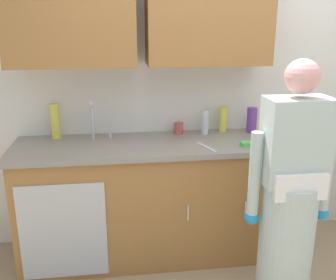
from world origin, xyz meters
TOP-DOWN VIEW (x-y plane):
  - kitchen_wall_with_uppers at (-0.14, 0.99)m, footprint 4.80×0.44m
  - counter_cabinet at (-0.55, 0.70)m, footprint 1.90×0.62m
  - countertop at (-0.55, 0.70)m, footprint 1.96×0.66m
  - sink at (-0.89, 0.71)m, footprint 0.50×0.36m
  - person_at_sink at (0.29, -0.03)m, footprint 0.55×0.34m
  - bottle_cleaner_spray at (-1.22, 0.91)m, footprint 0.07×0.07m
  - bottle_water_short at (-0.05, 0.88)m, footprint 0.06×0.06m
  - bottle_soap at (0.34, 0.87)m, footprint 0.08×0.08m
  - bottle_water_tall at (0.11, 0.93)m, footprint 0.06×0.06m
  - cup_by_sink at (-0.26, 0.91)m, footprint 0.08×0.08m
  - knife_on_counter at (-0.11, 0.52)m, footprint 0.10×0.23m
  - sponge at (0.20, 0.52)m, footprint 0.11×0.07m

SIDE VIEW (x-z plane):
  - counter_cabinet at x=-0.55m, z-range 0.00..0.90m
  - person_at_sink at x=0.29m, z-range -0.12..1.50m
  - countertop at x=-0.55m, z-range 0.90..0.94m
  - sink at x=-0.89m, z-range 0.75..1.10m
  - knife_on_counter at x=-0.11m, z-range 0.94..0.95m
  - sponge at x=0.20m, z-range 0.94..0.97m
  - cup_by_sink at x=-0.26m, z-range 0.94..1.03m
  - bottle_water_short at x=-0.05m, z-range 0.94..1.14m
  - bottle_soap at x=0.34m, z-range 0.94..1.15m
  - bottle_water_tall at x=0.11m, z-range 0.94..1.15m
  - bottle_cleaner_spray at x=-1.22m, z-range 0.94..1.21m
  - kitchen_wall_with_uppers at x=-0.14m, z-range 0.13..2.83m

